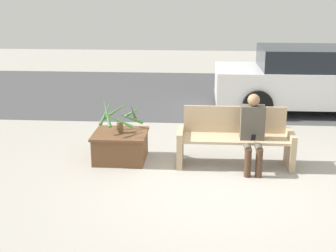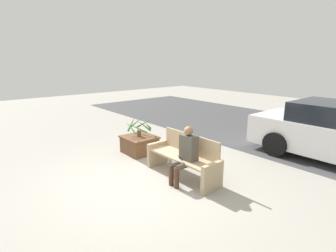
# 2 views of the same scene
# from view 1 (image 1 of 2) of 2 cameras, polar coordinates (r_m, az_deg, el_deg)

# --- Properties ---
(ground_plane) EXTENTS (30.00, 30.00, 0.00)m
(ground_plane) POSITION_cam_1_polar(r_m,az_deg,el_deg) (6.86, 6.39, -7.13)
(ground_plane) COLOR #9E998E
(road_surface) EXTENTS (20.00, 6.00, 0.01)m
(road_surface) POSITION_cam_1_polar(r_m,az_deg,el_deg) (12.74, 5.40, 4.06)
(road_surface) COLOR #424244
(road_surface) RESTS_ON ground_plane
(bench) EXTENTS (1.82, 0.56, 0.91)m
(bench) POSITION_cam_1_polar(r_m,az_deg,el_deg) (7.50, 8.15, -1.56)
(bench) COLOR tan
(bench) RESTS_ON ground_plane
(person_seated) EXTENTS (0.37, 0.56, 1.19)m
(person_seated) POSITION_cam_1_polar(r_m,az_deg,el_deg) (7.28, 10.28, -0.37)
(person_seated) COLOR #4C473D
(person_seated) RESTS_ON ground_plane
(planter_box) EXTENTS (0.87, 0.81, 0.47)m
(planter_box) POSITION_cam_1_polar(r_m,az_deg,el_deg) (7.72, -5.80, -2.34)
(planter_box) COLOR brown
(planter_box) RESTS_ON ground_plane
(potted_plant) EXTENTS (0.73, 0.77, 0.58)m
(potted_plant) POSITION_cam_1_polar(r_m,az_deg,el_deg) (7.56, -5.84, 1.28)
(potted_plant) COLOR brown
(potted_plant) RESTS_ON planter_box
(parked_car) EXTENTS (4.58, 1.98, 1.46)m
(parked_car) POSITION_cam_1_polar(r_m,az_deg,el_deg) (11.19, 17.59, 5.40)
(parked_car) COLOR silver
(parked_car) RESTS_ON ground_plane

